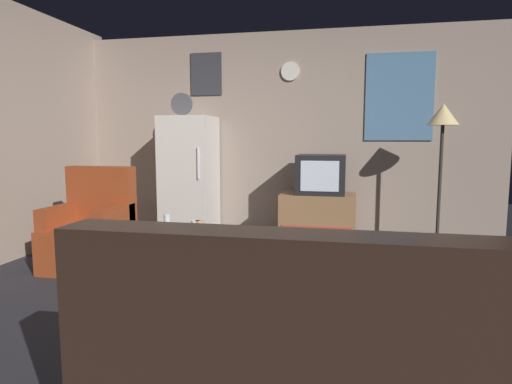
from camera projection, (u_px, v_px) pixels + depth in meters
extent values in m
plane|color=#232328|center=(231.00, 308.00, 3.20)|extent=(12.00, 12.00, 0.00)
cube|color=gray|center=(282.00, 137.00, 5.42)|extent=(5.20, 0.10, 2.52)
cube|color=teal|center=(399.00, 97.00, 5.03)|extent=(0.76, 0.02, 1.00)
cube|color=#333338|center=(206.00, 74.00, 5.47)|extent=(0.40, 0.02, 0.52)
cylinder|color=silver|center=(290.00, 71.00, 5.25)|extent=(0.22, 0.03, 0.22)
cube|color=silver|center=(189.00, 178.00, 5.35)|extent=(0.60, 0.60, 1.50)
cylinder|color=silver|center=(198.00, 164.00, 4.98)|extent=(0.02, 0.02, 0.36)
cylinder|color=#4C4C51|center=(182.00, 104.00, 5.17)|extent=(0.26, 0.04, 0.26)
cube|color=#8E6642|center=(318.00, 220.00, 5.01)|extent=(0.84, 0.52, 0.61)
cube|color=#AD4733|center=(316.00, 233.00, 4.77)|extent=(0.76, 0.01, 0.15)
cube|color=black|center=(321.00, 174.00, 4.94)|extent=(0.54, 0.50, 0.44)
cube|color=silver|center=(320.00, 176.00, 4.70)|extent=(0.41, 0.01, 0.33)
cylinder|color=#332D28|center=(436.00, 255.00, 4.63)|extent=(0.24, 0.24, 0.02)
cylinder|color=#332D28|center=(439.00, 190.00, 4.54)|extent=(0.04, 0.04, 1.40)
cone|color=#F2D18C|center=(443.00, 114.00, 4.45)|extent=(0.32, 0.32, 0.22)
cylinder|color=#8E6642|center=(191.00, 279.00, 3.79)|extent=(0.72, 0.72, 0.04)
cylinder|color=#8E6642|center=(191.00, 257.00, 3.76)|extent=(0.24, 0.24, 0.41)
cylinder|color=#8E6642|center=(190.00, 234.00, 3.74)|extent=(0.72, 0.72, 0.04)
cylinder|color=silver|center=(167.00, 223.00, 3.71)|extent=(0.05, 0.05, 0.15)
cylinder|color=silver|center=(195.00, 225.00, 3.76)|extent=(0.08, 0.08, 0.09)
cylinder|color=tan|center=(200.00, 226.00, 3.75)|extent=(0.08, 0.08, 0.09)
cube|color=black|center=(185.00, 232.00, 3.66)|extent=(0.15, 0.11, 0.02)
cube|color=maroon|center=(89.00, 248.00, 4.16)|extent=(0.68, 0.68, 0.40)
cube|color=maroon|center=(101.00, 195.00, 4.35)|extent=(0.68, 0.16, 0.56)
cube|color=maroon|center=(61.00, 216.00, 4.18)|extent=(0.12, 0.60, 0.20)
cube|color=maroon|center=(114.00, 218.00, 4.06)|extent=(0.12, 0.60, 0.20)
cube|color=black|center=(297.00, 308.00, 1.49)|extent=(1.70, 0.20, 0.52)
cube|color=#69455E|center=(384.00, 252.00, 4.72)|extent=(0.21, 0.17, 0.02)
cube|color=#4E9E5F|center=(384.00, 250.00, 4.72)|extent=(0.17, 0.13, 0.02)
cube|color=olive|center=(384.00, 248.00, 4.72)|extent=(0.21, 0.14, 0.02)
cube|color=gray|center=(385.00, 246.00, 4.71)|extent=(0.19, 0.15, 0.03)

